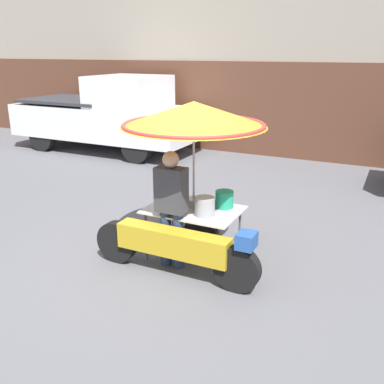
% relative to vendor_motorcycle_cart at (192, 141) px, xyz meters
% --- Properties ---
extents(ground_plane, '(36.00, 36.00, 0.00)m').
position_rel_vendor_motorcycle_cart_xyz_m(ground_plane, '(-0.22, -0.28, -1.60)').
color(ground_plane, '#56565B').
extents(shopfront_building, '(28.00, 2.06, 4.34)m').
position_rel_vendor_motorcycle_cart_xyz_m(shopfront_building, '(-0.22, 7.21, 0.56)').
color(shopfront_building, gray).
rests_on(shopfront_building, ground).
extents(vendor_motorcycle_cart, '(2.23, 1.82, 2.08)m').
position_rel_vendor_motorcycle_cart_xyz_m(vendor_motorcycle_cart, '(0.00, 0.00, 0.00)').
color(vendor_motorcycle_cart, black).
rests_on(vendor_motorcycle_cart, ground).
extents(vendor_person, '(0.38, 0.22, 1.52)m').
position_rel_vendor_motorcycle_cart_xyz_m(vendor_person, '(-0.14, -0.29, -0.75)').
color(vendor_person, navy).
rests_on(vendor_person, ground).
extents(pickup_truck, '(5.16, 1.98, 2.05)m').
position_rel_vendor_motorcycle_cart_xyz_m(pickup_truck, '(-4.92, 4.87, -0.61)').
color(pickup_truck, black).
rests_on(pickup_truck, ground).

